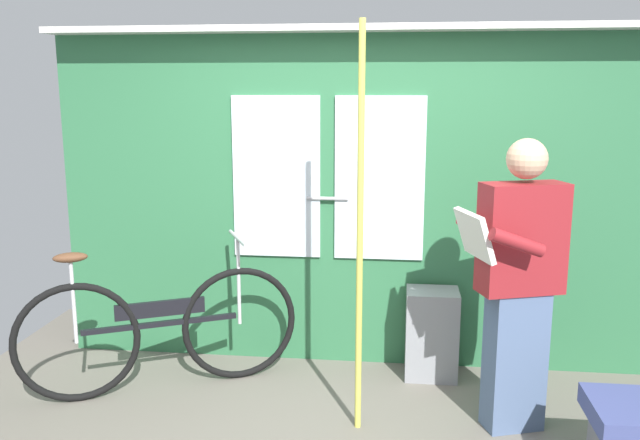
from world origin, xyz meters
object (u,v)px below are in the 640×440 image
handrail_pole (360,235)px  trash_bin_by_wall (431,334)px  bicycle_near_door (160,330)px  passenger_reading_newspaper (518,281)px

handrail_pole → trash_bin_by_wall: bearing=59.2°
bicycle_near_door → passenger_reading_newspaper: size_ratio=0.98×
trash_bin_by_wall → handrail_pole: size_ratio=0.27×
bicycle_near_door → trash_bin_by_wall: (1.73, 0.40, -0.10)m
bicycle_near_door → passenger_reading_newspaper: 2.21m
bicycle_near_door → trash_bin_by_wall: size_ratio=2.69×
bicycle_near_door → trash_bin_by_wall: 1.78m
bicycle_near_door → passenger_reading_newspaper: passenger_reading_newspaper is taller
handrail_pole → bicycle_near_door: bearing=165.0°
trash_bin_by_wall → bicycle_near_door: bearing=-166.9°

